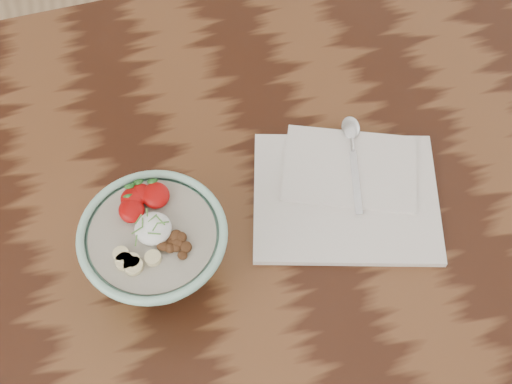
{
  "coord_description": "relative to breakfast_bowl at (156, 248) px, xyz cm",
  "views": [
    {
      "loc": [
        -19.35,
        -47.47,
        160.07
      ],
      "look_at": [
        -7.02,
        -4.33,
        85.77
      ],
      "focal_mm": 50.0,
      "sensor_mm": 36.0,
      "label": 1
    }
  ],
  "objects": [
    {
      "name": "table",
      "position": [
        20.41,
        5.99,
        -15.44
      ],
      "size": [
        160.0,
        90.0,
        75.0
      ],
      "color": "#32170C",
      "rests_on": "ground"
    },
    {
      "name": "breakfast_bowl",
      "position": [
        0.0,
        0.0,
        0.0
      ],
      "size": [
        18.11,
        18.11,
        11.88
      ],
      "rotation": [
        0.0,
        0.0,
        -0.33
      ],
      "color": "#9BD1B9",
      "rests_on": "table"
    },
    {
      "name": "napkin",
      "position": [
        27.19,
        4.23,
        -5.49
      ],
      "size": [
        30.14,
        26.87,
        1.56
      ],
      "rotation": [
        0.0,
        0.0,
        -0.29
      ],
      "color": "white",
      "rests_on": "table"
    },
    {
      "name": "spoon",
      "position": [
        30.37,
        11.23,
        -4.23
      ],
      "size": [
        6.05,
        16.19,
        0.85
      ],
      "rotation": [
        0.0,
        0.0,
        -0.26
      ],
      "color": "silver",
      "rests_on": "napkin"
    }
  ]
}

